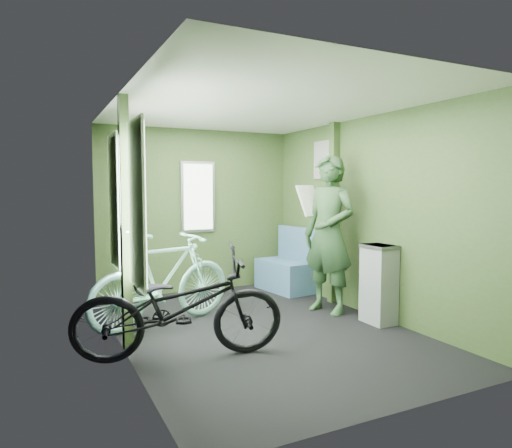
# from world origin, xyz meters

# --- Properties ---
(room) EXTENTS (4.00, 4.02, 2.31)m
(room) POSITION_xyz_m (-0.04, 0.04, 1.44)
(room) COLOR black
(room) RESTS_ON ground
(bicycle_black) EXTENTS (1.93, 1.17, 1.04)m
(bicycle_black) POSITION_xyz_m (-1.01, -0.48, 0.00)
(bicycle_black) COLOR black
(bicycle_black) RESTS_ON ground
(bicycle_mint) EXTENTS (1.78, 1.00, 1.05)m
(bicycle_mint) POSITION_xyz_m (-0.88, 0.54, 0.00)
(bicycle_mint) COLOR #84D1B9
(bicycle_mint) RESTS_ON ground
(passenger) EXTENTS (0.63, 0.81, 1.86)m
(passenger) POSITION_xyz_m (1.02, 0.24, 0.93)
(passenger) COLOR #2B4A28
(passenger) RESTS_ON ground
(waste_box) EXTENTS (0.25, 0.36, 0.86)m
(waste_box) POSITION_xyz_m (1.26, -0.38, 0.43)
(waste_box) COLOR gray
(waste_box) RESTS_ON ground
(bench_seat) EXTENTS (0.59, 0.92, 0.91)m
(bench_seat) POSITION_xyz_m (1.14, 1.45, 0.27)
(bench_seat) COLOR #314C68
(bench_seat) RESTS_ON ground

